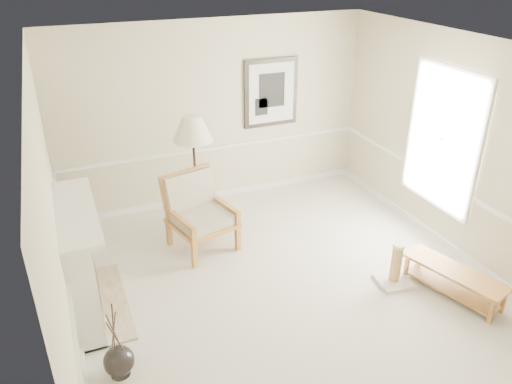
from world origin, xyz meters
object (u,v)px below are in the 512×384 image
(armchair, at_px, (197,209))
(floor_lamp, at_px, (193,132))
(floor_vase, at_px, (119,362))
(bench, at_px, (454,278))
(scratching_post, at_px, (395,271))

(armchair, relative_size, floor_lamp, 0.59)
(floor_vase, distance_m, armchair, 2.51)
(armchair, bearing_deg, bench, -56.64)
(floor_vase, bearing_deg, armchair, 54.76)
(floor_vase, height_order, armchair, armchair)
(floor_vase, height_order, floor_lamp, floor_lamp)
(floor_vase, relative_size, scratching_post, 1.55)
(armchair, distance_m, floor_lamp, 1.06)
(floor_lamp, xyz_separation_m, bench, (2.41, -2.70, -1.31))
(scratching_post, bearing_deg, armchair, 137.43)
(armchair, xyz_separation_m, floor_lamp, (0.11, 0.40, 0.98))
(floor_vase, bearing_deg, scratching_post, 3.09)
(armchair, bearing_deg, scratching_post, -56.79)
(bench, height_order, scratching_post, scratching_post)
(floor_vase, xyz_separation_m, bench, (3.94, -0.27, 0.07))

